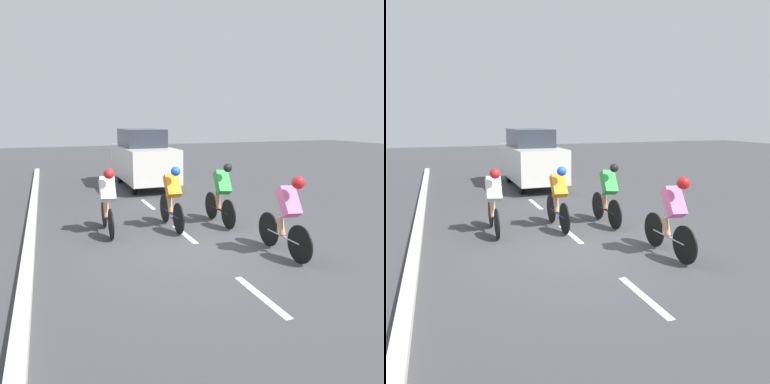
# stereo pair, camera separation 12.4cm
# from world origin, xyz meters

# --- Properties ---
(ground_plane) EXTENTS (60.00, 60.00, 0.00)m
(ground_plane) POSITION_xyz_m (0.00, 0.00, 0.00)
(ground_plane) COLOR #424244
(lane_stripe_near) EXTENTS (0.12, 1.40, 0.01)m
(lane_stripe_near) POSITION_xyz_m (0.00, 2.37, 0.00)
(lane_stripe_near) COLOR white
(lane_stripe_near) RESTS_ON ground
(lane_stripe_mid) EXTENTS (0.12, 1.40, 0.01)m
(lane_stripe_mid) POSITION_xyz_m (0.00, -0.83, 0.00)
(lane_stripe_mid) COLOR white
(lane_stripe_mid) RESTS_ON ground
(lane_stripe_far) EXTENTS (0.12, 1.40, 0.01)m
(lane_stripe_far) POSITION_xyz_m (0.00, -4.03, 0.00)
(lane_stripe_far) COLOR white
(lane_stripe_far) RESTS_ON ground
(curb) EXTENTS (0.20, 24.44, 0.14)m
(curb) POSITION_xyz_m (3.20, -0.83, 0.07)
(curb) COLOR beige
(curb) RESTS_ON ground
(cyclist_pink) EXTENTS (0.35, 1.70, 1.55)m
(cyclist_pink) POSITION_xyz_m (-1.33, 1.09, 0.81)
(cyclist_pink) COLOR black
(cyclist_pink) RESTS_ON ground
(cyclist_green) EXTENTS (0.37, 1.68, 1.52)m
(cyclist_green) POSITION_xyz_m (-1.11, -1.26, 0.78)
(cyclist_green) COLOR black
(cyclist_green) RESTS_ON ground
(cyclist_orange) EXTENTS (0.33, 1.74, 1.50)m
(cyclist_orange) POSITION_xyz_m (0.11, -1.35, 0.78)
(cyclist_orange) COLOR black
(cyclist_orange) RESTS_ON ground
(cyclist_white) EXTENTS (0.35, 1.67, 1.51)m
(cyclist_white) POSITION_xyz_m (1.57, -1.48, 0.79)
(cyclist_white) COLOR black
(cyclist_white) RESTS_ON ground
(support_car) EXTENTS (1.70, 4.16, 2.16)m
(support_car) POSITION_xyz_m (-0.64, -7.09, 1.08)
(support_car) COLOR black
(support_car) RESTS_ON ground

